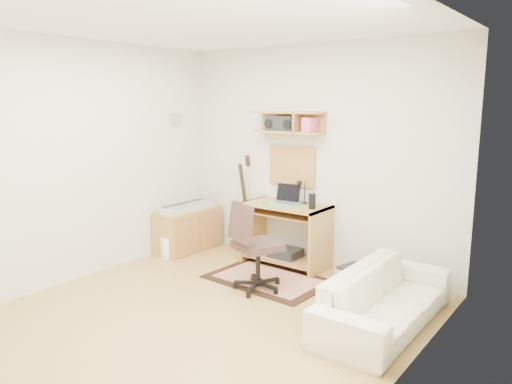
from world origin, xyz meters
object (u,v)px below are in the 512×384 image
Objects in this scene: cabinet at (188,230)px; task_chair at (258,246)px; printer at (359,275)px; desk at (286,235)px; sofa at (386,289)px.

task_chair is at bearing -20.02° from cabinet.
printer is at bearing 5.83° from cabinet.
desk is 0.87m from task_chair.
task_chair reaches higher than printer.
desk reaches higher than cabinet.
desk is 1.40m from cabinet.
printer is (2.34, 0.24, -0.19)m from cabinet.
desk is 0.59× the size of sofa.
cabinet is at bearing -177.17° from task_chair.
task_chair is at bearing 90.44° from sofa.
task_chair is 1.18m from printer.
sofa is at bearing -38.40° from printer.
desk reaches higher than sofa.
sofa reaches higher than printer.
cabinet is 2.36m from printer.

